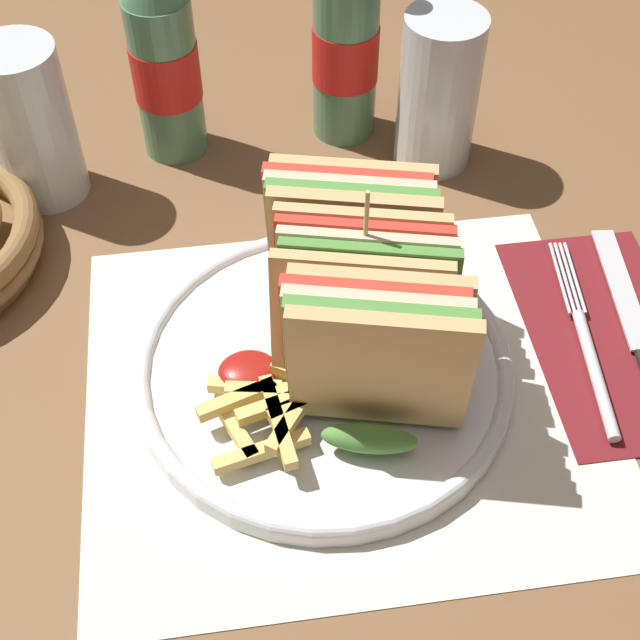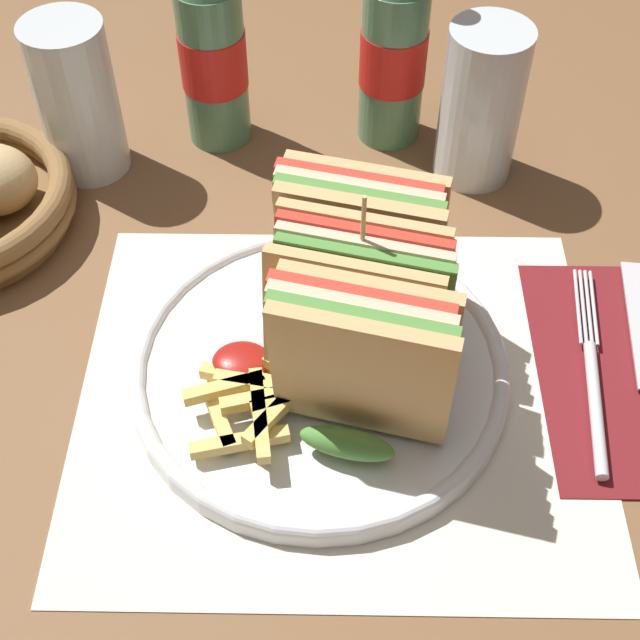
{
  "view_description": "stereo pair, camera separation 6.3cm",
  "coord_description": "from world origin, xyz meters",
  "px_view_note": "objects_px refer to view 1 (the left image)",
  "views": [
    {
      "loc": [
        -0.08,
        -0.41,
        0.52
      ],
      "look_at": [
        -0.03,
        -0.01,
        0.04
      ],
      "focal_mm": 50.0,
      "sensor_mm": 36.0,
      "label": 1
    },
    {
      "loc": [
        -0.02,
        -0.42,
        0.52
      ],
      "look_at": [
        -0.03,
        -0.01,
        0.04
      ],
      "focal_mm": 50.0,
      "sensor_mm": 36.0,
      "label": 2
    }
  ],
  "objects_px": {
    "plate_main": "(324,368)",
    "club_sandwich": "(362,297)",
    "fork": "(589,352)",
    "coke_bottle_far": "(346,31)",
    "coke_bottle_near": "(162,48)",
    "knife": "(636,332)",
    "glass_near": "(437,100)",
    "glass_far": "(32,124)"
  },
  "relations": [
    {
      "from": "fork",
      "to": "glass_far",
      "type": "height_order",
      "value": "glass_far"
    },
    {
      "from": "plate_main",
      "to": "knife",
      "type": "xyz_separation_m",
      "value": [
        0.24,
        0.0,
        -0.0
      ]
    },
    {
      "from": "coke_bottle_near",
      "to": "fork",
      "type": "bearing_deg",
      "value": -45.12
    },
    {
      "from": "plate_main",
      "to": "knife",
      "type": "relative_size",
      "value": 1.28
    },
    {
      "from": "club_sandwich",
      "to": "knife",
      "type": "bearing_deg",
      "value": -0.42
    },
    {
      "from": "knife",
      "to": "glass_near",
      "type": "height_order",
      "value": "glass_near"
    },
    {
      "from": "coke_bottle_far",
      "to": "glass_far",
      "type": "relative_size",
      "value": 1.7
    },
    {
      "from": "glass_near",
      "to": "glass_far",
      "type": "bearing_deg",
      "value": 179.57
    },
    {
      "from": "coke_bottle_near",
      "to": "coke_bottle_far",
      "type": "xyz_separation_m",
      "value": [
        0.16,
        0.0,
        0.0
      ]
    },
    {
      "from": "glass_far",
      "to": "coke_bottle_far",
      "type": "bearing_deg",
      "value": 10.44
    },
    {
      "from": "plate_main",
      "to": "glass_near",
      "type": "distance_m",
      "value": 0.27
    },
    {
      "from": "plate_main",
      "to": "fork",
      "type": "bearing_deg",
      "value": -3.23
    },
    {
      "from": "coke_bottle_near",
      "to": "plate_main",
      "type": "bearing_deg",
      "value": -71.11
    },
    {
      "from": "fork",
      "to": "coke_bottle_far",
      "type": "xyz_separation_m",
      "value": [
        -0.14,
        0.3,
        0.09
      ]
    },
    {
      "from": "plate_main",
      "to": "coke_bottle_far",
      "type": "distance_m",
      "value": 0.31
    },
    {
      "from": "plate_main",
      "to": "fork",
      "type": "xyz_separation_m",
      "value": [
        0.19,
        -0.01,
        -0.0
      ]
    },
    {
      "from": "plate_main",
      "to": "fork",
      "type": "height_order",
      "value": "plate_main"
    },
    {
      "from": "glass_near",
      "to": "knife",
      "type": "bearing_deg",
      "value": -65.31
    },
    {
      "from": "coke_bottle_far",
      "to": "knife",
      "type": "bearing_deg",
      "value": -57.7
    },
    {
      "from": "knife",
      "to": "club_sandwich",
      "type": "bearing_deg",
      "value": -174.33
    },
    {
      "from": "fork",
      "to": "coke_bottle_near",
      "type": "relative_size",
      "value": 0.8
    },
    {
      "from": "plate_main",
      "to": "club_sandwich",
      "type": "distance_m",
      "value": 0.07
    },
    {
      "from": "fork",
      "to": "coke_bottle_far",
      "type": "height_order",
      "value": "coke_bottle_far"
    },
    {
      "from": "knife",
      "to": "glass_far",
      "type": "distance_m",
      "value": 0.51
    },
    {
      "from": "fork",
      "to": "coke_bottle_near",
      "type": "height_order",
      "value": "coke_bottle_near"
    },
    {
      "from": "club_sandwich",
      "to": "knife",
      "type": "distance_m",
      "value": 0.22
    },
    {
      "from": "plate_main",
      "to": "coke_bottle_near",
      "type": "relative_size",
      "value": 1.15
    },
    {
      "from": "glass_far",
      "to": "coke_bottle_near",
      "type": "bearing_deg",
      "value": 21.69
    },
    {
      "from": "club_sandwich",
      "to": "fork",
      "type": "relative_size",
      "value": 1.06
    },
    {
      "from": "knife",
      "to": "glass_near",
      "type": "xyz_separation_m",
      "value": [
        -0.11,
        0.23,
        0.05
      ]
    },
    {
      "from": "plate_main",
      "to": "club_sandwich",
      "type": "bearing_deg",
      "value": 13.18
    },
    {
      "from": "coke_bottle_far",
      "to": "glass_far",
      "type": "height_order",
      "value": "coke_bottle_far"
    },
    {
      "from": "club_sandwich",
      "to": "coke_bottle_far",
      "type": "height_order",
      "value": "coke_bottle_far"
    },
    {
      "from": "fork",
      "to": "knife",
      "type": "height_order",
      "value": "fork"
    },
    {
      "from": "plate_main",
      "to": "club_sandwich",
      "type": "height_order",
      "value": "club_sandwich"
    },
    {
      "from": "knife",
      "to": "coke_bottle_near",
      "type": "height_order",
      "value": "coke_bottle_near"
    },
    {
      "from": "club_sandwich",
      "to": "fork",
      "type": "height_order",
      "value": "club_sandwich"
    },
    {
      "from": "club_sandwich",
      "to": "glass_far",
      "type": "xyz_separation_m",
      "value": [
        -0.23,
        0.23,
        -0.01
      ]
    },
    {
      "from": "glass_near",
      "to": "glass_far",
      "type": "xyz_separation_m",
      "value": [
        -0.34,
        0.0,
        0.01
      ]
    },
    {
      "from": "club_sandwich",
      "to": "coke_bottle_far",
      "type": "relative_size",
      "value": 0.84
    },
    {
      "from": "glass_far",
      "to": "plate_main",
      "type": "bearing_deg",
      "value": -48.67
    },
    {
      "from": "plate_main",
      "to": "glass_near",
      "type": "bearing_deg",
      "value": 60.61
    }
  ]
}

